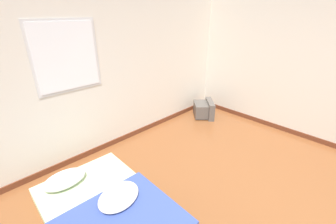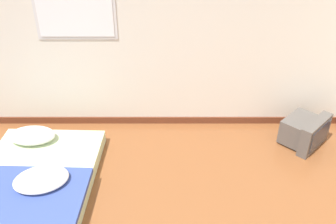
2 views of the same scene
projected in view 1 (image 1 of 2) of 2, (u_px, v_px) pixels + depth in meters
The scene contains 3 objects.
wall_back at pixel (97, 74), 3.39m from camera, with size 7.93×0.08×2.60m.
mattress_bed at pixel (107, 210), 2.54m from camera, with size 1.23×1.85×0.29m.
crt_tv at pixel (204, 109), 4.95m from camera, with size 0.63×0.63×0.36m.
Camera 1 is at (-1.57, -0.30, 2.17)m, focal length 24.00 mm.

